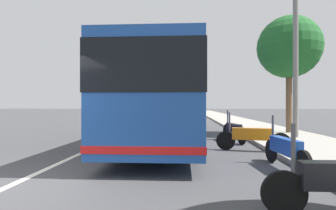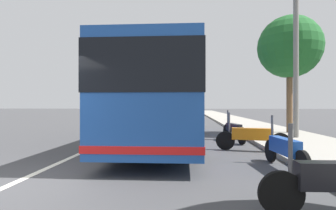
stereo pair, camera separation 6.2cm
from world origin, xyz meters
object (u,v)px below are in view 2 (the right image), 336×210
(roadside_tree_mid_block, at_px, (290,47))
(motorcycle_angled, at_px, (252,136))
(car_far_distant, at_px, (156,109))
(motorcycle_far_end, at_px, (284,149))
(car_ahead_same_lane, at_px, (141,111))
(car_oncoming, at_px, (183,110))
(motorcycle_mid_row, at_px, (234,130))
(utility_pole, at_px, (296,60))
(coach_bus, at_px, (165,97))
(car_behind_bus, at_px, (152,111))

(roadside_tree_mid_block, bearing_deg, motorcycle_angled, 148.35)
(motorcycle_angled, distance_m, car_far_distant, 45.83)
(motorcycle_far_end, xyz_separation_m, motorcycle_angled, (2.45, 0.17, 0.02))
(car_ahead_same_lane, xyz_separation_m, car_oncoming, (16.67, -5.00, -0.05))
(motorcycle_mid_row, xyz_separation_m, car_ahead_same_lane, (22.08, 7.84, 0.27))
(car_ahead_same_lane, distance_m, utility_pole, 24.07)
(car_oncoming, bearing_deg, coach_bus, -179.48)
(coach_bus, bearing_deg, motorcycle_mid_row, -95.11)
(motorcycle_angled, height_order, car_far_distant, car_far_distant)
(motorcycle_far_end, relative_size, motorcycle_mid_row, 1.05)
(utility_pole, bearing_deg, car_oncoming, 8.32)
(motorcycle_far_end, xyz_separation_m, utility_pole, (5.25, -2.34, 2.96))
(car_ahead_same_lane, bearing_deg, car_far_distant, -179.87)
(motorcycle_angled, xyz_separation_m, car_behind_bus, (29.24, 7.33, 0.26))
(motorcycle_angled, xyz_separation_m, car_far_distant, (45.01, 8.63, 0.19))
(coach_bus, bearing_deg, car_oncoming, -0.67)
(roadside_tree_mid_block, relative_size, utility_pole, 0.88)
(coach_bus, xyz_separation_m, car_far_distant, (42.61, 5.54, -1.17))
(roadside_tree_mid_block, bearing_deg, car_ahead_same_lane, 29.80)
(car_oncoming, distance_m, utility_pole, 38.62)
(coach_bus, xyz_separation_m, car_oncoming, (38.52, -0.02, -1.14))
(coach_bus, height_order, motorcycle_mid_row, coach_bus)
(utility_pole, bearing_deg, coach_bus, 94.12)
(motorcycle_mid_row, bearing_deg, car_far_distant, -2.65)
(utility_pole, bearing_deg, motorcycle_far_end, 155.95)
(motorcycle_mid_row, distance_m, car_oncoming, 38.85)
(roadside_tree_mid_block, bearing_deg, motorcycle_far_end, 158.77)
(motorcycle_far_end, height_order, motorcycle_mid_row, motorcycle_mid_row)
(car_far_distant, xyz_separation_m, car_behind_bus, (-15.77, -1.30, 0.07))
(motorcycle_far_end, bearing_deg, car_ahead_same_lane, 11.87)
(motorcycle_angled, height_order, car_behind_bus, car_behind_bus)
(car_ahead_same_lane, height_order, utility_pole, utility_pole)
(car_ahead_same_lane, relative_size, roadside_tree_mid_block, 0.76)
(car_ahead_same_lane, distance_m, car_far_distant, 20.76)
(motorcycle_angled, relative_size, utility_pole, 0.34)
(motorcycle_mid_row, distance_m, roadside_tree_mid_block, 5.79)
(motorcycle_far_end, bearing_deg, coach_bus, 28.62)
(motorcycle_angled, distance_m, motorcycle_mid_row, 2.18)
(car_oncoming, relative_size, car_far_distant, 1.09)
(motorcycle_mid_row, height_order, car_far_distant, car_far_distant)
(motorcycle_angled, xyz_separation_m, motorcycle_mid_row, (2.17, 0.22, -0.00))
(coach_bus, distance_m, roadside_tree_mid_block, 7.09)
(motorcycle_far_end, xyz_separation_m, car_ahead_same_lane, (26.70, 8.23, 0.28))
(coach_bus, relative_size, motorcycle_far_end, 5.48)
(coach_bus, xyz_separation_m, motorcycle_far_end, (-4.84, -3.25, -1.38))
(car_far_distant, relative_size, car_behind_bus, 0.94)
(motorcycle_far_end, xyz_separation_m, car_behind_bus, (31.69, 7.50, 0.28))
(car_oncoming, distance_m, car_behind_bus, 12.43)
(car_ahead_same_lane, relative_size, car_far_distant, 1.09)
(motorcycle_angled, xyz_separation_m, car_oncoming, (40.92, 3.07, 0.22))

